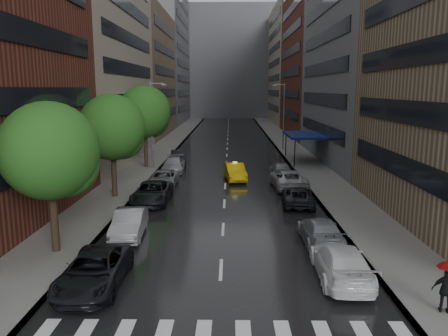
{
  "coord_description": "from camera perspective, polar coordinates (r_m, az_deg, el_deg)",
  "views": [
    {
      "loc": [
        0.42,
        -15.45,
        8.44
      ],
      "look_at": [
        0.0,
        14.39,
        3.0
      ],
      "focal_mm": 35.0,
      "sensor_mm": 36.0,
      "label": 1
    }
  ],
  "objects": [
    {
      "name": "awning",
      "position": [
        51.44,
        10.41,
        4.24
      ],
      "size": [
        4.0,
        8.0,
        3.12
      ],
      "color": "navy",
      "rests_on": "sidewalk_right"
    },
    {
      "name": "road",
      "position": [
        65.99,
        0.43,
        2.99
      ],
      "size": [
        14.0,
        140.0,
        0.01
      ],
      "primitive_type": "cube",
      "color": "black",
      "rests_on": "ground"
    },
    {
      "name": "street_lamp_right",
      "position": [
        60.99,
        7.73,
        6.9
      ],
      "size": [
        1.74,
        0.22,
        9.0
      ],
      "color": "gray",
      "rests_on": "sidewalk_right"
    },
    {
      "name": "parked_cars_left",
      "position": [
        34.34,
        -8.98,
        -2.73
      ],
      "size": [
        2.62,
        36.12,
        1.58
      ],
      "color": "black",
      "rests_on": "ground"
    },
    {
      "name": "tree_near",
      "position": [
        23.43,
        -21.86,
        2.07
      ],
      "size": [
        4.93,
        4.93,
        7.86
      ],
      "color": "#382619",
      "rests_on": "ground"
    },
    {
      "name": "ped_red_umbrella",
      "position": [
        18.72,
        27.15,
        -13.21
      ],
      "size": [
        1.11,
        0.82,
        2.01
      ],
      "color": "black",
      "rests_on": "sidewalk_right"
    },
    {
      "name": "street_lamp_left",
      "position": [
        46.31,
        -9.37,
        5.8
      ],
      "size": [
        1.74,
        0.22,
        9.0
      ],
      "color": "gray",
      "rests_on": "sidewalk_left"
    },
    {
      "name": "tree_far",
      "position": [
        47.08,
        -10.33,
        7.22
      ],
      "size": [
        5.52,
        5.52,
        8.79
      ],
      "color": "#382619",
      "rests_on": "ground"
    },
    {
      "name": "sidewalk_right",
      "position": [
        66.54,
        8.22,
        3.0
      ],
      "size": [
        4.0,
        140.0,
        0.15
      ],
      "primitive_type": "cube",
      "color": "gray",
      "rests_on": "ground"
    },
    {
      "name": "tree_mid",
      "position": [
        34.46,
        -14.43,
        5.13
      ],
      "size": [
        5.06,
        5.06,
        8.06
      ],
      "color": "#382619",
      "rests_on": "ground"
    },
    {
      "name": "buildings_left",
      "position": [
        76.2,
        -11.31,
        15.83
      ],
      "size": [
        8.0,
        108.0,
        38.0
      ],
      "color": "maroon",
      "rests_on": "ground"
    },
    {
      "name": "buildings_right",
      "position": [
        73.9,
        12.63,
        15.21
      ],
      "size": [
        8.05,
        109.1,
        36.0
      ],
      "color": "#937A5B",
      "rests_on": "ground"
    },
    {
      "name": "building_far",
      "position": [
        133.66,
        0.64,
        13.58
      ],
      "size": [
        40.0,
        14.0,
        32.0
      ],
      "primitive_type": "cube",
      "color": "slate",
      "rests_on": "ground"
    },
    {
      "name": "ground",
      "position": [
        17.61,
        -0.69,
        -18.31
      ],
      "size": [
        220.0,
        220.0,
        0.0
      ],
      "primitive_type": "plane",
      "color": "gray",
      "rests_on": "ground"
    },
    {
      "name": "taxi",
      "position": [
        40.81,
        1.44,
        -0.48
      ],
      "size": [
        2.29,
        4.95,
        1.57
      ],
      "primitive_type": "imported",
      "rotation": [
        0.0,
        0.0,
        0.14
      ],
      "color": "#DFAD0B",
      "rests_on": "ground"
    },
    {
      "name": "sidewalk_left",
      "position": [
        66.65,
        -7.34,
        3.04
      ],
      "size": [
        4.0,
        140.0,
        0.15
      ],
      "primitive_type": "cube",
      "color": "gray",
      "rests_on": "ground"
    },
    {
      "name": "parked_cars_right",
      "position": [
        31.41,
        9.93,
        -4.01
      ],
      "size": [
        2.99,
        28.58,
        1.6
      ],
      "color": "white",
      "rests_on": "ground"
    }
  ]
}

